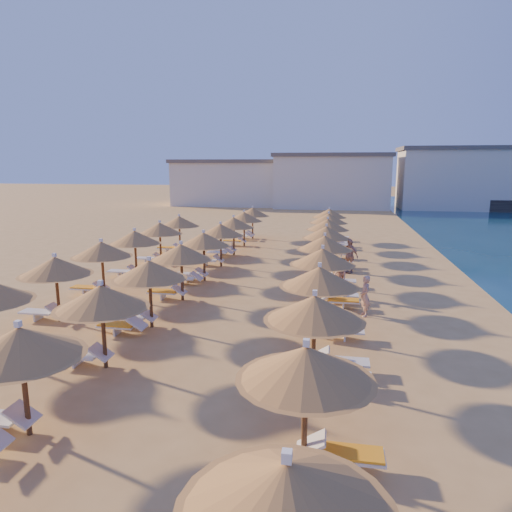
% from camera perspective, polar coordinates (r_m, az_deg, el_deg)
% --- Properties ---
extents(ground, '(220.00, 220.00, 0.00)m').
position_cam_1_polar(ground, '(19.23, 0.49, -6.21)').
color(ground, tan).
rests_on(ground, ground).
extents(hotel_blocks, '(47.03, 10.11, 8.10)m').
position_cam_1_polar(hotel_blocks, '(64.55, 10.97, 9.29)').
color(hotel_blocks, beige).
rests_on(hotel_blocks, ground).
extents(parasol_row_east, '(2.69, 33.45, 2.62)m').
position_cam_1_polar(parasol_row_east, '(20.35, 8.46, 0.72)').
color(parasol_row_east, brown).
rests_on(parasol_row_east, ground).
extents(parasol_row_west, '(2.69, 33.45, 2.62)m').
position_cam_1_polar(parasol_row_west, '(21.34, -7.84, 1.23)').
color(parasol_row_west, brown).
rests_on(parasol_row_west, ground).
extents(parasol_row_inland, '(2.69, 19.78, 2.62)m').
position_cam_1_polar(parasol_row_inland, '(22.72, -16.70, 1.47)').
color(parasol_row_inland, brown).
rests_on(parasol_row_inland, ground).
extents(loungers, '(12.76, 31.34, 0.66)m').
position_cam_1_polar(loungers, '(21.18, -3.44, -3.60)').
color(loungers, white).
rests_on(loungers, ground).
extents(beachgoer_a, '(0.51, 0.66, 1.61)m').
position_cam_1_polar(beachgoer_a, '(18.23, 13.47, -4.88)').
color(beachgoer_a, tan).
rests_on(beachgoer_a, ground).
extents(beachgoer_b, '(0.88, 0.97, 1.62)m').
position_cam_1_polar(beachgoer_b, '(20.46, 10.29, -2.96)').
color(beachgoer_b, tan).
rests_on(beachgoer_b, ground).
extents(beachgoer_c, '(1.15, 1.04, 1.88)m').
position_cam_1_polar(beachgoer_c, '(25.24, 11.59, 0.01)').
color(beachgoer_c, tan).
rests_on(beachgoer_c, ground).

